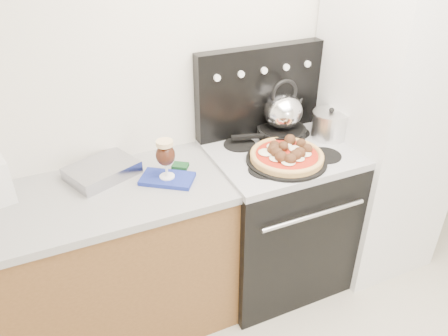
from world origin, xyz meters
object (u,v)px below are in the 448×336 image
pizza (287,154)px  tea_kettle (283,108)px  pizza_pan (286,160)px  stock_pot (330,126)px  skillet (281,132)px  base_cabinet (89,273)px  oven_mitt (167,179)px  fridge (385,124)px  beer_glass (166,159)px  stove_body (276,220)px

pizza → tea_kettle: size_ratio=1.57×
pizza_pan → stock_pot: 0.40m
pizza_pan → pizza: size_ratio=1.11×
pizza_pan → pizza: bearing=0.0°
skillet → stock_pot: bearing=-27.4°
base_cabinet → skillet: bearing=6.0°
oven_mitt → fridge: bearing=-0.8°
base_cabinet → oven_mitt: oven_mitt is taller
beer_glass → tea_kettle: bearing=12.0°
beer_glass → pizza: (0.62, -0.11, -0.06)m
pizza → skillet: (0.13, 0.26, -0.02)m
pizza_pan → pizza: pizza is taller
beer_glass → stove_body: bearing=0.6°
base_cabinet → pizza: bearing=-7.4°
base_cabinet → stove_body: 1.11m
beer_glass → stock_pot: bearing=1.9°
pizza_pan → tea_kettle: 0.34m
beer_glass → skillet: bearing=12.0°
fridge → pizza_pan: bearing=-173.2°
tea_kettle → stock_pot: tea_kettle is taller
pizza → tea_kettle: 0.32m
beer_glass → stock_pot: (0.99, 0.03, -0.03)m
stove_body → pizza_pan: (-0.04, -0.11, 0.49)m
beer_glass → pizza: size_ratio=0.54×
fridge → pizza: size_ratio=4.97×
oven_mitt → pizza: pizza is taller
skillet → tea_kettle: tea_kettle is taller
base_cabinet → beer_glass: size_ratio=7.09×
pizza_pan → skillet: (0.13, 0.26, 0.02)m
pizza → base_cabinet: bearing=172.6°
oven_mitt → pizza_pan: 0.63m
pizza_pan → stock_pot: size_ratio=2.14×
stove_body → beer_glass: bearing=-179.4°
tea_kettle → pizza_pan: bearing=-123.2°
pizza → fridge: bearing=6.8°
fridge → stock_pot: (-0.37, 0.05, 0.04)m
stove_body → skillet: 0.54m
base_cabinet → fridge: bearing=-1.6°
pizza → tea_kettle: tea_kettle is taller
skillet → stock_pot: 0.27m
pizza → stock_pot: bearing=20.9°
pizza → stove_body: bearing=72.7°
stove_body → stock_pot: bearing=4.6°
oven_mitt → skillet: (0.75, 0.16, 0.03)m
tea_kettle → stock_pot: bearing=-35.2°
base_cabinet → tea_kettle: tea_kettle is taller
fridge → tea_kettle: size_ratio=7.79×
skillet → fridge: bearing=-16.2°
beer_glass → tea_kettle: tea_kettle is taller
tea_kettle → pizza: bearing=-123.2°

